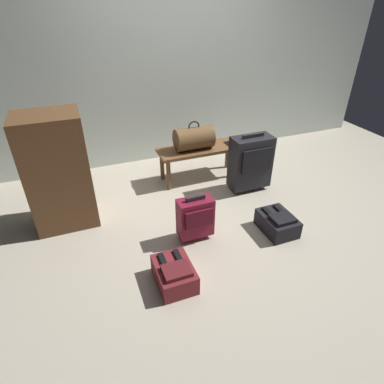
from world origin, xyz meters
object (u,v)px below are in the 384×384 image
duffel_bag_brown (194,138)px  suitcase_upright_charcoal (251,162)px  side_cabinet (58,172)px  suitcase_small_burgundy (195,217)px  cell_phone (229,144)px  bench (200,152)px  backpack_maroon (174,274)px  backpack_dark (277,223)px

duffel_bag_brown → suitcase_upright_charcoal: size_ratio=0.65×
duffel_bag_brown → side_cabinet: bearing=-166.9°
suitcase_small_burgundy → cell_phone: bearing=50.6°
duffel_bag_brown → suitcase_small_burgundy: duffel_bag_brown is taller
bench → backpack_maroon: size_ratio=2.63×
bench → backpack_dark: 1.30m
cell_phone → backpack_dark: bearing=-93.6°
suitcase_small_burgundy → backpack_dark: (0.77, -0.19, -0.15)m
duffel_bag_brown → suitcase_small_burgundy: 1.17m
duffel_bag_brown → suitcase_upright_charcoal: duffel_bag_brown is taller
cell_phone → suitcase_small_burgundy: bearing=-129.4°
duffel_bag_brown → suitcase_small_burgundy: size_ratio=0.96×
duffel_bag_brown → backpack_dark: duffel_bag_brown is taller
bench → side_cabinet: bearing=-167.6°
backpack_maroon → side_cabinet: size_ratio=0.35×
backpack_maroon → duffel_bag_brown: bearing=63.3°
bench → side_cabinet: 1.62m
suitcase_small_burgundy → backpack_maroon: suitcase_small_burgundy is taller
duffel_bag_brown → side_cabinet: size_ratio=0.40×
cell_phone → suitcase_small_burgundy: (-0.85, -1.03, -0.17)m
cell_phone → suitcase_upright_charcoal: suitcase_upright_charcoal is taller
cell_phone → suitcase_small_burgundy: suitcase_small_burgundy is taller
duffel_bag_brown → side_cabinet: 1.53m
duffel_bag_brown → suitcase_upright_charcoal: (0.51, -0.45, -0.18)m
suitcase_small_burgundy → side_cabinet: bearing=146.5°
suitcase_small_burgundy → backpack_dark: bearing=-13.6°
duffel_bag_brown → cell_phone: bearing=-3.5°
bench → duffel_bag_brown: duffel_bag_brown is taller
cell_phone → backpack_maroon: 1.93m
cell_phone → backpack_maroon: cell_phone is taller
suitcase_upright_charcoal → backpack_dark: bearing=-100.0°
bench → cell_phone: cell_phone is taller
bench → backpack_dark: size_ratio=2.63×
suitcase_upright_charcoal → suitcase_small_burgundy: 1.10m
bench → backpack_dark: bearing=-76.9°
cell_phone → backpack_dark: size_ratio=0.38×
duffel_bag_brown → backpack_dark: 1.37m
suitcase_upright_charcoal → suitcase_small_burgundy: (-0.91, -0.61, -0.11)m
suitcase_small_burgundy → backpack_dark: 0.81m
suitcase_upright_charcoal → side_cabinet: side_cabinet is taller
cell_phone → bench: bearing=175.8°
suitcase_small_burgundy → backpack_maroon: 0.59m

